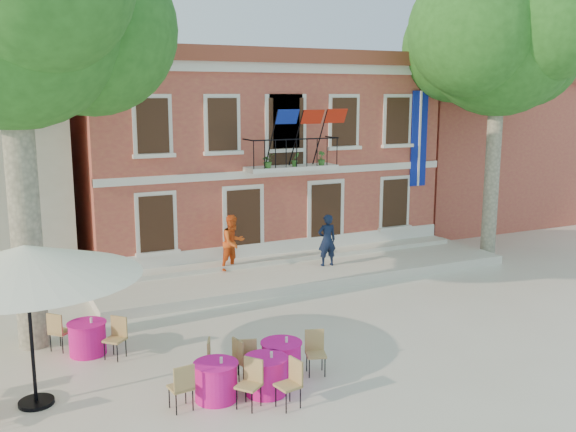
# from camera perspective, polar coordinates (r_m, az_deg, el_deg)

# --- Properties ---
(ground) EXTENTS (90.00, 90.00, 0.00)m
(ground) POSITION_cam_1_polar(r_m,az_deg,el_deg) (16.95, 2.47, -9.84)
(ground) COLOR beige
(ground) RESTS_ON ground
(main_building) EXTENTS (13.50, 9.59, 7.50)m
(main_building) POSITION_cam_1_polar(r_m,az_deg,el_deg) (25.88, -4.04, 5.89)
(main_building) COLOR #BB6243
(main_building) RESTS_ON ground
(neighbor_east) EXTENTS (9.40, 9.40, 6.40)m
(neighbor_east) POSITION_cam_1_polar(r_m,az_deg,el_deg) (33.08, 15.07, 5.63)
(neighbor_east) COLOR #BB6243
(neighbor_east) RESTS_ON ground
(terrace) EXTENTS (14.00, 3.40, 0.30)m
(terrace) POSITION_cam_1_polar(r_m,az_deg,el_deg) (21.49, 1.64, -4.93)
(terrace) COLOR silver
(terrace) RESTS_ON ground
(plane_tree_west) EXTENTS (5.34, 5.34, 10.49)m
(plane_tree_west) POSITION_cam_1_polar(r_m,az_deg,el_deg) (15.96, -23.56, 16.23)
(plane_tree_west) COLOR #A59E84
(plane_tree_west) RESTS_ON ground
(plane_tree_east) EXTENTS (5.37, 5.37, 10.54)m
(plane_tree_east) POSITION_cam_1_polar(r_m,az_deg,el_deg) (24.70, 18.32, 14.50)
(plane_tree_east) COLOR #A59E84
(plane_tree_east) RESTS_ON ground
(patio_umbrella) EXTENTS (4.30, 4.30, 3.20)m
(patio_umbrella) POSITION_cam_1_polar(r_m,az_deg,el_deg) (13.00, -22.31, -3.79)
(patio_umbrella) COLOR black
(patio_umbrella) RESTS_ON ground
(pedestrian_navy) EXTENTS (0.68, 0.49, 1.75)m
(pedestrian_navy) POSITION_cam_1_polar(r_m,az_deg,el_deg) (21.45, 3.48, -2.15)
(pedestrian_navy) COLOR black
(pedestrian_navy) RESTS_ON terrace
(pedestrian_orange) EXTENTS (1.06, 0.94, 1.83)m
(pedestrian_orange) POSITION_cam_1_polar(r_m,az_deg,el_deg) (20.96, -4.90, -2.37)
(pedestrian_orange) COLOR #E3551A
(pedestrian_orange) RESTS_ON terrace
(cafe_table_0) EXTENTS (1.72, 1.86, 0.95)m
(cafe_table_0) POSITION_cam_1_polar(r_m,az_deg,el_deg) (13.13, -6.42, -14.22)
(cafe_table_0) COLOR #DD148D
(cafe_table_0) RESTS_ON ground
(cafe_table_1) EXTENTS (1.96, 1.00, 0.95)m
(cafe_table_1) POSITION_cam_1_polar(r_m,az_deg,el_deg) (14.04, -0.60, -12.48)
(cafe_table_1) COLOR #DD148D
(cafe_table_1) RESTS_ON ground
(cafe_table_3) EXTENTS (1.65, 1.66, 0.95)m
(cafe_table_3) POSITION_cam_1_polar(r_m,az_deg,el_deg) (15.85, -17.40, -10.22)
(cafe_table_3) COLOR #DD148D
(cafe_table_3) RESTS_ON ground
(cafe_table_4) EXTENTS (0.90, 1.96, 0.95)m
(cafe_table_4) POSITION_cam_1_polar(r_m,az_deg,el_deg) (13.31, -1.97, -13.83)
(cafe_table_4) COLOR #DD148D
(cafe_table_4) RESTS_ON ground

